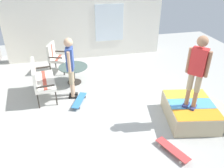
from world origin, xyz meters
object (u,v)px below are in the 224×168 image
at_px(patio_bench, 40,78).
at_px(patio_table, 74,71).
at_px(patio_chair_near_house, 55,55).
at_px(person_watching, 70,64).
at_px(skate_ramp, 191,111).
at_px(skateboard_spare, 173,150).
at_px(person_skater, 197,68).
at_px(skateboard_by_bench, 79,100).

height_order(patio_bench, patio_table, patio_bench).
xyz_separation_m(patio_bench, patio_chair_near_house, (1.61, -0.43, -0.00)).
bearing_deg(patio_table, person_watching, 173.22).
distance_m(skate_ramp, patio_bench, 4.14).
relative_size(skate_ramp, skateboard_spare, 2.38).
bearing_deg(person_watching, person_skater, -125.04).
bearing_deg(patio_bench, skate_ramp, -117.89).
height_order(patio_bench, skateboard_by_bench, patio_bench).
distance_m(patio_bench, patio_table, 1.17).
bearing_deg(patio_table, person_skater, -136.66).
relative_size(person_watching, person_skater, 1.02).
relative_size(patio_table, person_skater, 0.52).
height_order(patio_table, person_skater, person_skater).
bearing_deg(patio_chair_near_house, skateboard_spare, -153.00).
relative_size(patio_bench, person_watching, 0.74).
relative_size(patio_table, person_watching, 0.51).
height_order(patio_bench, person_skater, person_skater).
bearing_deg(person_skater, skateboard_by_bench, 59.63).
relative_size(patio_table, skateboard_by_bench, 1.11).
height_order(patio_chair_near_house, skateboard_by_bench, patio_chair_near_house).
xyz_separation_m(patio_chair_near_house, skateboard_by_bench, (-2.20, -0.58, -0.53)).
xyz_separation_m(patio_table, skateboard_by_bench, (-1.21, -0.04, -0.32)).
height_order(patio_chair_near_house, patio_table, patio_chair_near_house).
height_order(patio_table, skateboard_spare, patio_table).
relative_size(patio_chair_near_house, skateboard_spare, 1.25).
bearing_deg(skateboard_spare, patio_bench, 43.43).
relative_size(skate_ramp, patio_chair_near_house, 1.90).
height_order(skate_ramp, patio_table, patio_table).
bearing_deg(patio_chair_near_house, patio_bench, 165.08).
height_order(patio_chair_near_house, skateboard_spare, patio_chair_near_house).
height_order(patio_table, skateboard_by_bench, patio_table).
height_order(skate_ramp, person_watching, person_watching).
height_order(person_skater, skateboard_by_bench, person_skater).
bearing_deg(person_watching, patio_chair_near_house, 13.68).
bearing_deg(patio_table, skateboard_by_bench, -178.11).
height_order(patio_bench, patio_chair_near_house, same).
bearing_deg(skate_ramp, patio_bench, 62.11).
xyz_separation_m(patio_chair_near_house, person_watching, (-1.82, -0.44, 0.42)).
height_order(patio_bench, skateboard_spare, patio_bench).
height_order(patio_chair_near_house, person_watching, person_watching).
bearing_deg(person_skater, patio_bench, 59.67).
distance_m(patio_chair_near_house, patio_table, 1.15).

